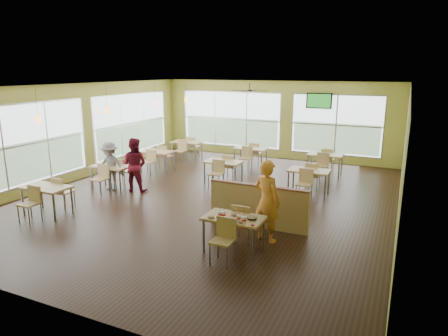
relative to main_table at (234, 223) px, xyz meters
The scene contains 20 objects.
room 3.73m from the main_table, 123.69° to the left, with size 12.00×12.04×3.20m.
window_bays 7.70m from the main_table, 127.41° to the left, with size 9.24×10.24×2.38m.
main_table is the anchor object (origin of this frame).
half_wall_divider 1.45m from the main_table, 90.00° to the left, with size 2.40×0.14×1.04m.
dining_tables 5.61m from the main_table, 122.91° to the left, with size 6.92×8.72×0.87m.
pendant_lights 6.62m from the main_table, 144.75° to the left, with size 0.11×7.31×0.86m.
ceiling_fan 6.73m from the main_table, 108.43° to the left, with size 1.25×1.25×0.29m.
tv_backwall 9.08m from the main_table, 91.29° to the left, with size 1.00×0.07×0.60m.
man_plaid 0.95m from the main_table, 62.00° to the left, with size 0.66×0.43×1.81m, color #D74F17.
patron_maroon 5.14m from the main_table, 149.29° to the left, with size 0.81×0.63×1.65m, color maroon.
patron_grey 5.74m from the main_table, 154.85° to the left, with size 0.96×0.55×1.49m, color slate.
cup_blue 0.33m from the main_table, 154.87° to the right, with size 0.09×0.09×0.31m.
cup_yellow 0.28m from the main_table, 142.75° to the right, with size 0.10×0.10×0.36m.
cup_red_near 0.29m from the main_table, 41.94° to the right, with size 0.09×0.09×0.33m.
cup_red_far 0.44m from the main_table, 37.28° to the right, with size 0.10×0.10×0.38m.
food_basket 0.40m from the main_table, ahead, with size 0.21×0.21×0.05m.
ketchup_cup 0.59m from the main_table, 28.05° to the right, with size 0.07×0.07×0.03m, color #A51525.
wrapper_left 0.48m from the main_table, 149.03° to the right, with size 0.15×0.13×0.04m, color #9C814B.
wrapper_mid 0.18m from the main_table, 89.52° to the left, with size 0.21×0.19×0.05m, color #9C814B.
wrapper_right 0.36m from the main_table, 39.08° to the right, with size 0.16×0.14×0.04m, color #9C814B.
Camera 1 is at (4.96, -9.96, 3.64)m, focal length 32.00 mm.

